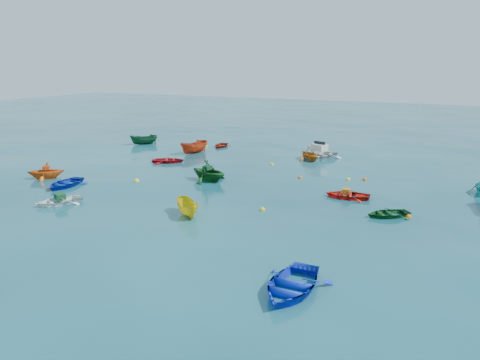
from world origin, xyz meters
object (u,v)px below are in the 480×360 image
at_px(motorboat_white, 319,158).
at_px(dinghy_white_near, 59,204).
at_px(dinghy_blue_sw, 65,186).
at_px(dinghy_blue_se, 291,291).

bearing_deg(motorboat_white, dinghy_white_near, -95.90).
distance_m(dinghy_blue_sw, dinghy_white_near, 4.24).
distance_m(dinghy_blue_sw, motorboat_white, 21.55).
bearing_deg(motorboat_white, dinghy_blue_sw, -106.43).
relative_size(dinghy_white_near, motorboat_white, 0.67).
bearing_deg(dinghy_blue_se, dinghy_blue_sw, 158.76).
distance_m(dinghy_white_near, motorboat_white, 22.77).
xyz_separation_m(dinghy_white_near, motorboat_white, (10.54, 20.18, 0.00)).
height_order(dinghy_blue_sw, dinghy_white_near, dinghy_blue_sw).
bearing_deg(dinghy_white_near, dinghy_blue_se, 12.32).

